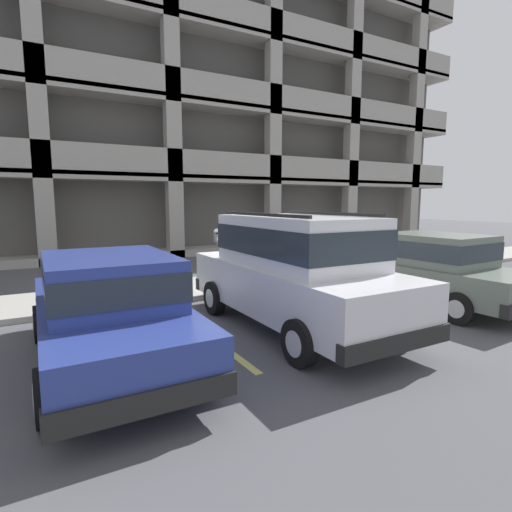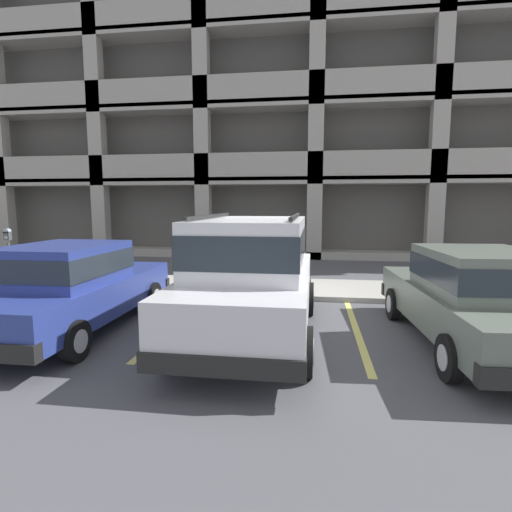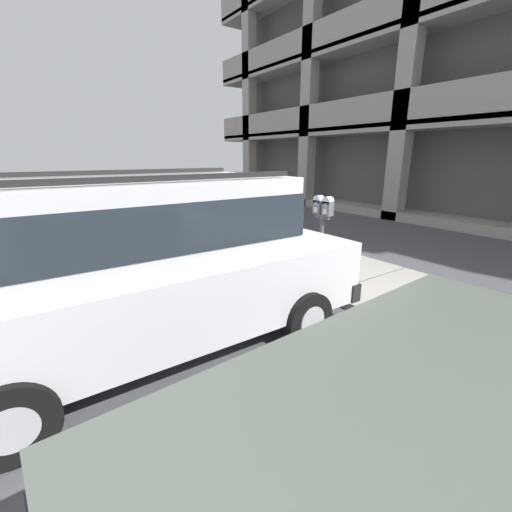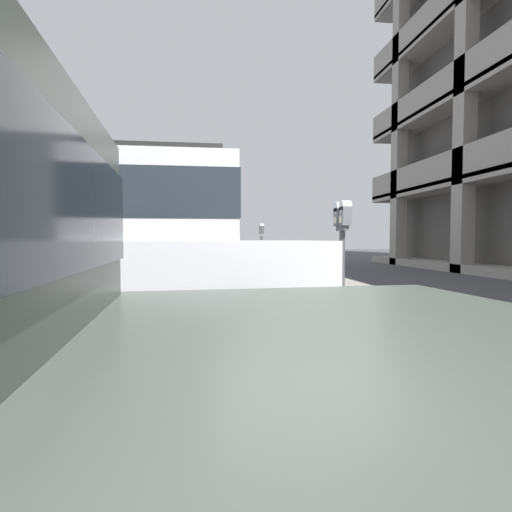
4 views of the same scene
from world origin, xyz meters
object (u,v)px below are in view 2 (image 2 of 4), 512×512
Objects in this scene: parking_meter_near at (264,247)px; parking_garage at (317,68)px; red_sedan at (72,285)px; parking_meter_far at (9,248)px; silver_suv at (252,273)px; fire_hydrant at (79,272)px; dark_hatchback at (476,296)px.

parking_garage is (1.17, 12.29, 7.81)m from parking_meter_near.
red_sedan is at bearing -105.24° from parking_garage.
parking_meter_far is at bearing -121.98° from parking_garage.
fire_hydrant is at bearing 148.78° from silver_suv.
fire_hydrant is (-6.02, -11.99, -8.57)m from parking_garage.
red_sedan is 3.04× the size of parking_meter_far.
silver_suv is at bearing -93.84° from parking_garage.
parking_garage is at bearing 95.86° from dark_hatchback.
silver_suv is 1.07× the size of red_sedan.
parking_meter_near reaches higher than parking_meter_far.
parking_garage is (-2.43, 15.06, 8.21)m from dark_hatchback.
parking_meter_near is (-3.60, 2.77, 0.40)m from dark_hatchback.
silver_suv is at bearing 2.84° from red_sedan.
parking_meter_near is 4.92m from fire_hydrant.
dark_hatchback is 17.32m from parking_garage.
parking_garage reaches higher than red_sedan.
parking_meter_near is at bearing 139.12° from dark_hatchback.
red_sedan is 3.03× the size of parking_meter_near.
fire_hydrant is at bearing -116.65° from parking_garage.
silver_suv reaches higher than fire_hydrant.
parking_meter_near is 6.54m from parking_meter_far.
parking_garage is at bearing 63.35° from fire_hydrant.
silver_suv is 6.83× the size of fire_hydrant.
parking_meter_far is (-6.69, 2.71, 0.00)m from silver_suv.
parking_meter_far is 2.11× the size of fire_hydrant.
silver_suv is 3.23× the size of parking_meter_near.
dark_hatchback is at bearing -37.57° from parking_meter_near.
red_sedan is 0.98× the size of dark_hatchback.
dark_hatchback is 3.09× the size of parking_meter_near.
dark_hatchback is at bearing -0.17° from silver_suv.
dark_hatchback reaches higher than fire_hydrant.
fire_hydrant is (-1.88, 3.20, -0.36)m from red_sedan.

